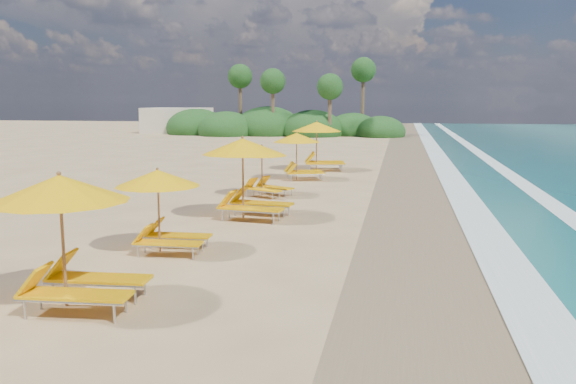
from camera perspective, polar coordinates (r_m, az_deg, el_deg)
The scene contains 11 objects.
ground at distance 16.80m, azimuth 0.00°, elevation -4.05°, with size 160.00×160.00×0.00m, color tan.
wet_sand at distance 16.54m, azimuth 13.78°, elevation -4.50°, with size 4.00×160.00×0.01m, color #846F4F.
surf_foam at distance 16.90m, azimuth 22.99°, elevation -4.59°, with size 4.00×160.00×0.01m.
station_2 at distance 11.39m, azimuth -20.03°, elevation -3.61°, with size 2.82×2.64×2.51m.
station_3 at distance 14.92m, azimuth -11.77°, elevation -1.23°, with size 2.35×2.19×2.12m.
station_4 at distance 18.83m, azimuth -3.79°, elevation 1.89°, with size 3.04×2.86×2.63m.
station_5 at distance 23.19m, azimuth -2.22°, elevation 2.39°, with size 2.67×2.67×2.03m.
station_6 at distance 27.97m, azimuth 1.18°, elevation 3.80°, with size 2.90×2.84×2.27m.
station_7 at distance 31.71m, azimuth 3.13°, elevation 4.79°, with size 3.20×3.06×2.66m.
treeline at distance 63.01m, azimuth -1.11°, elevation 6.39°, with size 25.80×8.80×9.74m.
beach_building at distance 68.85m, azimuth -10.61°, elevation 6.79°, with size 7.00×5.00×2.80m, color beige.
Camera 1 is at (3.08, -16.08, 3.77)m, focal length 36.94 mm.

